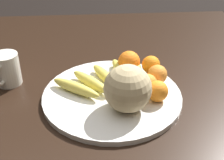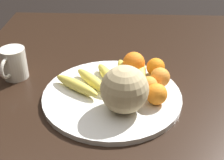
{
  "view_description": "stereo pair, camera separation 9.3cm",
  "coord_description": "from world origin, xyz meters",
  "views": [
    {
      "loc": [
        -0.84,
        0.11,
        1.32
      ],
      "look_at": [
        -0.05,
        0.05,
        0.83
      ],
      "focal_mm": 50.0,
      "sensor_mm": 36.0,
      "label": 1
    },
    {
      "loc": [
        -0.85,
        0.01,
        1.32
      ],
      "look_at": [
        -0.05,
        0.05,
        0.83
      ],
      "focal_mm": 50.0,
      "sensor_mm": 36.0,
      "label": 2
    }
  ],
  "objects": [
    {
      "name": "orange_mid_center",
      "position": [
        -0.0,
        -0.1,
        0.81
      ],
      "size": [
        0.06,
        0.06,
        0.06
      ],
      "color": "orange",
      "rests_on": "fruit_bowl"
    },
    {
      "name": "orange_front_left",
      "position": [
        -0.04,
        -0.06,
        0.8
      ],
      "size": [
        0.06,
        0.06,
        0.06
      ],
      "color": "orange",
      "rests_on": "fruit_bowl"
    },
    {
      "name": "orange_back_right",
      "position": [
        0.07,
        -0.09,
        0.81
      ],
      "size": [
        0.06,
        0.06,
        0.06
      ],
      "color": "orange",
      "rests_on": "fruit_bowl"
    },
    {
      "name": "fruit_bowl",
      "position": [
        -0.05,
        0.05,
        0.77
      ],
      "size": [
        0.43,
        0.43,
        0.02
      ],
      "color": "white",
      "rests_on": "kitchen_table"
    },
    {
      "name": "orange_front_right",
      "position": [
        0.08,
        -0.02,
        0.81
      ],
      "size": [
        0.08,
        0.08,
        0.08
      ],
      "color": "orange",
      "rests_on": "fruit_bowl"
    },
    {
      "name": "orange_back_left",
      "position": [
        -0.09,
        -0.08,
        0.81
      ],
      "size": [
        0.06,
        0.06,
        0.06
      ],
      "color": "orange",
      "rests_on": "fruit_bowl"
    },
    {
      "name": "kitchen_table",
      "position": [
        0.0,
        0.0,
        0.67
      ],
      "size": [
        1.4,
        1.17,
        0.76
      ],
      "color": "black",
      "rests_on": "ground_plane"
    },
    {
      "name": "banana_bunch",
      "position": [
        0.01,
        0.06,
        0.79
      ],
      "size": [
        0.24,
        0.3,
        0.04
      ],
      "rotation": [
        0.0,
        0.0,
        6.73
      ],
      "color": "#473819",
      "rests_on": "fruit_bowl"
    },
    {
      "name": "melon",
      "position": [
        -0.13,
        0.01,
        0.84
      ],
      "size": [
        0.14,
        0.14,
        0.14
      ],
      "color": "tan",
      "rests_on": "fruit_bowl"
    },
    {
      "name": "ceramic_mug",
      "position": [
        0.06,
        0.39,
        0.81
      ],
      "size": [
        0.12,
        0.08,
        0.11
      ],
      "rotation": [
        0.0,
        0.0,
        2.92
      ],
      "color": "beige",
      "rests_on": "kitchen_table"
    }
  ]
}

